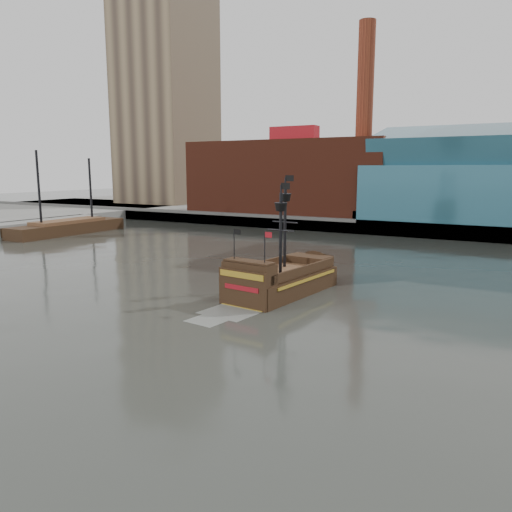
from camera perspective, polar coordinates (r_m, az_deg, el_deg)
The scene contains 7 objects.
ground at distance 34.54m, azimuth -14.51°, elevation -9.64°, with size 400.00×400.00×0.00m, color #272924.
promenade_far at distance 117.90m, azimuth 18.26°, elevation 4.36°, with size 220.00×60.00×2.00m, color slate.
seawall at distance 89.27m, azimuth 14.48°, elevation 3.11°, with size 220.00×1.00×2.60m, color #4C4C49.
pier at distance 97.41m, azimuth -27.02°, elevation 2.71°, with size 6.00×40.00×2.00m, color slate.
skyline at distance 109.99m, azimuth 20.91°, elevation 16.16°, with size 149.00×45.00×62.00m.
pirate_ship at distance 46.02m, azimuth 2.90°, elevation -3.06°, with size 6.40×15.95×11.61m.
docked_vessel at distance 94.78m, azimuth -20.62°, elevation 2.96°, with size 5.31×22.30×15.12m.
Camera 1 is at (22.95, -23.18, 11.37)m, focal length 35.00 mm.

